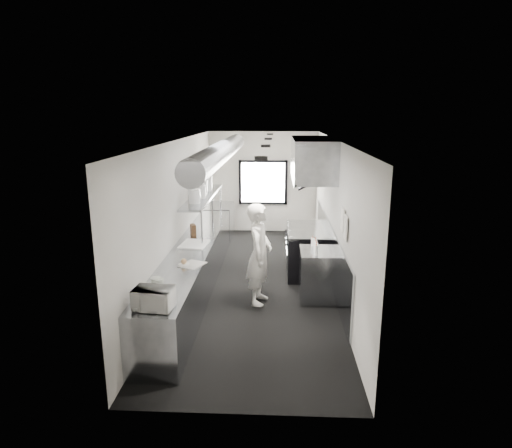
# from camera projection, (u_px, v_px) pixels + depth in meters

# --- Properties ---
(floor) EXTENTS (3.00, 8.00, 0.01)m
(floor) POSITION_uv_depth(u_px,v_px,m) (256.00, 282.00, 8.86)
(floor) COLOR black
(floor) RESTS_ON ground
(ceiling) EXTENTS (3.00, 8.00, 0.01)m
(ceiling) POSITION_uv_depth(u_px,v_px,m) (256.00, 140.00, 8.18)
(ceiling) COLOR white
(ceiling) RESTS_ON wall_back
(wall_back) EXTENTS (3.00, 0.02, 2.80)m
(wall_back) POSITION_uv_depth(u_px,v_px,m) (263.00, 182.00, 12.39)
(wall_back) COLOR beige
(wall_back) RESTS_ON floor
(wall_front) EXTENTS (3.00, 0.02, 2.80)m
(wall_front) POSITION_uv_depth(u_px,v_px,m) (238.00, 299.00, 4.65)
(wall_front) COLOR beige
(wall_front) RESTS_ON floor
(wall_left) EXTENTS (0.02, 8.00, 2.80)m
(wall_left) POSITION_uv_depth(u_px,v_px,m) (179.00, 213.00, 8.59)
(wall_left) COLOR beige
(wall_left) RESTS_ON floor
(wall_right) EXTENTS (0.02, 8.00, 2.80)m
(wall_right) POSITION_uv_depth(u_px,v_px,m) (335.00, 215.00, 8.45)
(wall_right) COLOR beige
(wall_right) RESTS_ON floor
(wall_cladding) EXTENTS (0.03, 5.50, 1.10)m
(wall_cladding) POSITION_uv_depth(u_px,v_px,m) (330.00, 253.00, 8.95)
(wall_cladding) COLOR gray
(wall_cladding) RESTS_ON wall_right
(hvac_duct) EXTENTS (0.40, 6.40, 0.40)m
(hvac_duct) POSITION_uv_depth(u_px,v_px,m) (222.00, 152.00, 8.66)
(hvac_duct) COLOR gray
(hvac_duct) RESTS_ON ceiling
(service_window) EXTENTS (1.36, 0.05, 1.25)m
(service_window) POSITION_uv_depth(u_px,v_px,m) (263.00, 182.00, 12.36)
(service_window) COLOR white
(service_window) RESTS_ON wall_back
(exhaust_hood) EXTENTS (0.81, 2.20, 0.88)m
(exhaust_hood) POSITION_uv_depth(u_px,v_px,m) (312.00, 159.00, 8.91)
(exhaust_hood) COLOR gray
(exhaust_hood) RESTS_ON ceiling
(prep_counter) EXTENTS (0.70, 6.00, 0.90)m
(prep_counter) POSITION_uv_depth(u_px,v_px,m) (194.00, 269.00, 8.32)
(prep_counter) COLOR gray
(prep_counter) RESTS_ON floor
(pass_shelf) EXTENTS (0.45, 3.00, 0.68)m
(pass_shelf) POSITION_uv_depth(u_px,v_px,m) (203.00, 197.00, 9.51)
(pass_shelf) COLOR gray
(pass_shelf) RESTS_ON prep_counter
(range) EXTENTS (0.88, 1.60, 0.94)m
(range) POSITION_uv_depth(u_px,v_px,m) (307.00, 250.00, 9.38)
(range) COLOR black
(range) RESTS_ON floor
(bottle_station) EXTENTS (0.65, 0.80, 0.90)m
(bottle_station) POSITION_uv_depth(u_px,v_px,m) (318.00, 274.00, 8.02)
(bottle_station) COLOR gray
(bottle_station) RESTS_ON floor
(far_work_table) EXTENTS (0.70, 1.20, 0.90)m
(far_work_table) POSITION_uv_depth(u_px,v_px,m) (219.00, 222.00, 11.91)
(far_work_table) COLOR gray
(far_work_table) RESTS_ON floor
(notice_sheet_a) EXTENTS (0.02, 0.28, 0.38)m
(notice_sheet_a) POSITION_uv_depth(u_px,v_px,m) (343.00, 219.00, 7.24)
(notice_sheet_a) COLOR white
(notice_sheet_a) RESTS_ON wall_right
(notice_sheet_b) EXTENTS (0.02, 0.28, 0.38)m
(notice_sheet_b) POSITION_uv_depth(u_px,v_px,m) (346.00, 228.00, 6.91)
(notice_sheet_b) COLOR white
(notice_sheet_b) RESTS_ON wall_right
(line_cook) EXTENTS (0.53, 0.71, 1.79)m
(line_cook) POSITION_uv_depth(u_px,v_px,m) (259.00, 254.00, 7.74)
(line_cook) COLOR white
(line_cook) RESTS_ON floor
(microwave) EXTENTS (0.48, 0.38, 0.27)m
(microwave) POSITION_uv_depth(u_px,v_px,m) (154.00, 298.00, 5.55)
(microwave) COLOR silver
(microwave) RESTS_ON prep_counter
(deli_tub_a) EXTENTS (0.16, 0.16, 0.11)m
(deli_tub_a) POSITION_uv_depth(u_px,v_px,m) (156.00, 281.00, 6.34)
(deli_tub_a) COLOR beige
(deli_tub_a) RESTS_ON prep_counter
(deli_tub_b) EXTENTS (0.16, 0.16, 0.10)m
(deli_tub_b) POSITION_uv_depth(u_px,v_px,m) (159.00, 282.00, 6.31)
(deli_tub_b) COLOR beige
(deli_tub_b) RESTS_ON prep_counter
(newspaper) EXTENTS (0.45, 0.50, 0.01)m
(newspaper) POSITION_uv_depth(u_px,v_px,m) (192.00, 265.00, 7.18)
(newspaper) COLOR silver
(newspaper) RESTS_ON prep_counter
(small_plate) EXTENTS (0.23, 0.23, 0.02)m
(small_plate) POSITION_uv_depth(u_px,v_px,m) (184.00, 264.00, 7.18)
(small_plate) COLOR white
(small_plate) RESTS_ON prep_counter
(pastry) EXTENTS (0.09, 0.09, 0.09)m
(pastry) POSITION_uv_depth(u_px,v_px,m) (184.00, 261.00, 7.16)
(pastry) COLOR tan
(pastry) RESTS_ON small_plate
(cutting_board) EXTENTS (0.52, 0.66, 0.02)m
(cutting_board) POSITION_uv_depth(u_px,v_px,m) (194.00, 244.00, 8.29)
(cutting_board) COLOR white
(cutting_board) RESTS_ON prep_counter
(knife_block) EXTENTS (0.15, 0.21, 0.21)m
(knife_block) POSITION_uv_depth(u_px,v_px,m) (193.00, 230.00, 8.92)
(knife_block) COLOR #52311C
(knife_block) RESTS_ON prep_counter
(plate_stack_a) EXTENTS (0.27, 0.27, 0.28)m
(plate_stack_a) POSITION_uv_depth(u_px,v_px,m) (194.00, 196.00, 8.66)
(plate_stack_a) COLOR white
(plate_stack_a) RESTS_ON pass_shelf
(plate_stack_b) EXTENTS (0.23, 0.23, 0.27)m
(plate_stack_b) POSITION_uv_depth(u_px,v_px,m) (201.00, 192.00, 9.18)
(plate_stack_b) COLOR white
(plate_stack_b) RESTS_ON pass_shelf
(plate_stack_c) EXTENTS (0.26, 0.26, 0.34)m
(plate_stack_c) POSITION_uv_depth(u_px,v_px,m) (202.00, 187.00, 9.57)
(plate_stack_c) COLOR white
(plate_stack_c) RESTS_ON pass_shelf
(plate_stack_d) EXTENTS (0.32, 0.32, 0.40)m
(plate_stack_d) POSITION_uv_depth(u_px,v_px,m) (206.00, 182.00, 10.01)
(plate_stack_d) COLOR white
(plate_stack_d) RESTS_ON pass_shelf
(squeeze_bottle_a) EXTENTS (0.08, 0.08, 0.18)m
(squeeze_bottle_a) POSITION_uv_depth(u_px,v_px,m) (316.00, 250.00, 7.65)
(squeeze_bottle_a) COLOR white
(squeeze_bottle_a) RESTS_ON bottle_station
(squeeze_bottle_b) EXTENTS (0.08, 0.08, 0.18)m
(squeeze_bottle_b) POSITION_uv_depth(u_px,v_px,m) (316.00, 248.00, 7.79)
(squeeze_bottle_b) COLOR white
(squeeze_bottle_b) RESTS_ON bottle_station
(squeeze_bottle_c) EXTENTS (0.07, 0.07, 0.18)m
(squeeze_bottle_c) POSITION_uv_depth(u_px,v_px,m) (315.00, 246.00, 7.88)
(squeeze_bottle_c) COLOR white
(squeeze_bottle_c) RESTS_ON bottle_station
(squeeze_bottle_d) EXTENTS (0.08, 0.08, 0.19)m
(squeeze_bottle_d) POSITION_uv_depth(u_px,v_px,m) (315.00, 244.00, 8.02)
(squeeze_bottle_d) COLOR white
(squeeze_bottle_d) RESTS_ON bottle_station
(squeeze_bottle_e) EXTENTS (0.07, 0.07, 0.16)m
(squeeze_bottle_e) POSITION_uv_depth(u_px,v_px,m) (313.00, 242.00, 8.18)
(squeeze_bottle_e) COLOR white
(squeeze_bottle_e) RESTS_ON bottle_station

